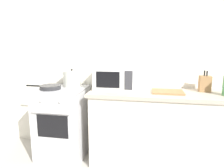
% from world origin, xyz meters
% --- Properties ---
extents(back_wall, '(4.40, 0.10, 2.50)m').
position_xyz_m(back_wall, '(0.30, 0.97, 1.25)').
color(back_wall, silver).
rests_on(back_wall, ground_plane).
extents(lower_cabinet_right, '(1.64, 0.56, 0.88)m').
position_xyz_m(lower_cabinet_right, '(0.90, 0.62, 0.44)').
color(lower_cabinet_right, beige).
rests_on(lower_cabinet_right, ground_plane).
extents(countertop_right, '(1.70, 0.60, 0.04)m').
position_xyz_m(countertop_right, '(0.90, 0.62, 0.90)').
color(countertop_right, '#ADA393').
rests_on(countertop_right, lower_cabinet_right).
extents(stove, '(0.60, 0.64, 0.92)m').
position_xyz_m(stove, '(-0.35, 0.60, 0.46)').
color(stove, silver).
rests_on(stove, ground_plane).
extents(stock_pot, '(0.32, 0.24, 0.24)m').
position_xyz_m(stock_pot, '(-0.26, 0.74, 1.03)').
color(stock_pot, silver).
rests_on(stock_pot, stove).
extents(frying_pan, '(0.46, 0.26, 0.05)m').
position_xyz_m(frying_pan, '(-0.47, 0.53, 0.95)').
color(frying_pan, '#28282B').
rests_on(frying_pan, stove).
extents(microwave, '(0.50, 0.37, 0.30)m').
position_xyz_m(microwave, '(0.34, 0.68, 1.07)').
color(microwave, white).
rests_on(microwave, countertop_right).
extents(cutting_board, '(0.36, 0.26, 0.02)m').
position_xyz_m(cutting_board, '(0.98, 0.60, 0.93)').
color(cutting_board, '#997047').
rests_on(cutting_board, countertop_right).
extents(knife_block, '(0.13, 0.10, 0.25)m').
position_xyz_m(knife_block, '(1.42, 0.74, 1.02)').
color(knife_block, '#997047').
rests_on(knife_block, countertop_right).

